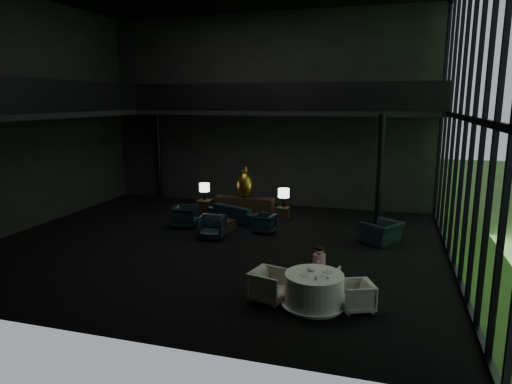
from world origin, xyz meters
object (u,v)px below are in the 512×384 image
(dining_chair_north, at_px, (323,280))
(dining_chair_west, at_px, (270,284))
(child, at_px, (319,259))
(coffee_table, at_px, (220,225))
(lounge_armchair_west, at_px, (185,214))
(dining_table, at_px, (314,292))
(lounge_armchair_south, at_px, (212,225))
(sofa, at_px, (237,209))
(lounge_armchair_east, at_px, (264,224))
(console, at_px, (245,206))
(bronze_urn, at_px, (245,184))
(side_table_right, at_px, (283,214))
(table_lamp_left, at_px, (204,188))
(dining_chair_east, at_px, (356,296))
(window_armchair, at_px, (382,229))
(table_lamp_right, at_px, (284,194))
(side_table_left, at_px, (205,207))

(dining_chair_north, height_order, dining_chair_west, dining_chair_west)
(child, bearing_deg, coffee_table, -44.96)
(lounge_armchair_west, distance_m, coffee_table, 1.39)
(dining_table, bearing_deg, coffee_table, 129.20)
(lounge_armchair_south, distance_m, coffee_table, 1.03)
(sofa, height_order, dining_table, sofa)
(lounge_armchair_east, bearing_deg, dining_chair_west, 22.96)
(dining_chair_west, bearing_deg, console, 35.77)
(bronze_urn, height_order, side_table_right, bronze_urn)
(coffee_table, distance_m, child, 5.76)
(table_lamp_left, distance_m, sofa, 1.83)
(dining_table, height_order, dining_chair_north, dining_table)
(dining_chair_east, bearing_deg, bronze_urn, -168.99)
(sofa, bearing_deg, coffee_table, 106.06)
(lounge_armchair_east, bearing_deg, window_armchair, 93.99)
(window_armchair, distance_m, dining_table, 5.20)
(lounge_armchair_west, distance_m, dining_chair_east, 8.06)
(console, height_order, dining_chair_east, console)
(console, xyz_separation_m, child, (3.88, -6.26, 0.40))
(lounge_armchair_south, bearing_deg, bronze_urn, 82.04)
(window_armchair, bearing_deg, dining_table, 19.49)
(table_lamp_right, bearing_deg, sofa, -156.45)
(child, bearing_deg, bronze_urn, -58.36)
(dining_table, distance_m, dining_chair_north, 0.81)
(sofa, xyz_separation_m, child, (3.88, -5.39, 0.30))
(lounge_armchair_west, height_order, dining_chair_north, lounge_armchair_west)
(table_lamp_right, distance_m, dining_chair_east, 7.71)
(lounge_armchair_east, height_order, dining_chair_east, lounge_armchair_east)
(side_table_right, bearing_deg, dining_chair_east, -65.02)
(bronze_urn, distance_m, sofa, 1.20)
(lounge_armchair_west, distance_m, lounge_armchair_south, 1.76)
(lounge_armchair_west, height_order, window_armchair, window_armchair)
(table_lamp_right, distance_m, lounge_armchair_south, 3.51)
(child, bearing_deg, window_armchair, -108.61)
(side_table_left, distance_m, coffee_table, 2.47)
(lounge_armchair_east, distance_m, window_armchair, 3.88)
(dining_table, bearing_deg, sofa, 121.68)
(side_table_left, relative_size, lounge_armchair_east, 0.88)
(lounge_armchair_west, relative_size, dining_chair_west, 1.16)
(side_table_left, height_order, coffee_table, side_table_left)
(table_lamp_left, distance_m, lounge_armchair_south, 3.41)
(lounge_armchair_west, relative_size, dining_chair_north, 1.52)
(dining_chair_west, bearing_deg, child, -31.49)
(coffee_table, bearing_deg, bronze_urn, 85.51)
(sofa, bearing_deg, dining_chair_east, 150.91)
(dining_table, bearing_deg, lounge_armchair_south, 134.85)
(side_table_right, xyz_separation_m, dining_chair_east, (3.22, -6.92, 0.07))
(dining_chair_east, bearing_deg, dining_table, -107.03)
(table_lamp_left, distance_m, side_table_right, 3.30)
(side_table_right, distance_m, lounge_armchair_west, 3.71)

